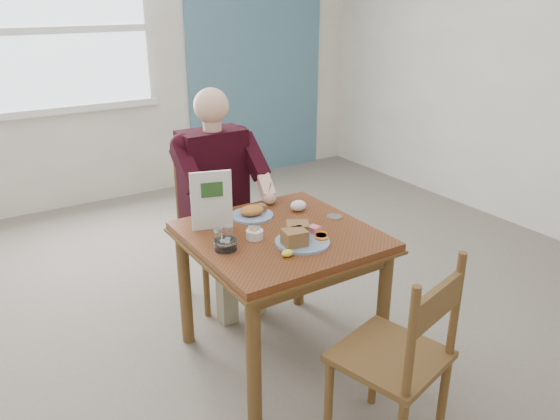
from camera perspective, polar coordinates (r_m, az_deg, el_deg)
floor at (r=3.20m, az=0.03°, el=-14.69°), size 6.00×6.00×0.00m
wall_back at (r=5.37m, az=-18.07°, el=15.45°), size 5.50×0.00×5.50m
accent_panel at (r=5.97m, az=-2.45°, el=16.98°), size 1.60×0.02×2.80m
lemon_wedge at (r=2.56m, az=0.80°, el=-4.53°), size 0.06×0.05×0.03m
napkin at (r=3.08m, az=1.92°, el=0.46°), size 0.11×0.10×0.06m
metal_dish at (r=3.01m, az=5.71°, el=-0.71°), size 0.09×0.09×0.01m
window at (r=5.24m, az=-22.61°, el=16.95°), size 1.72×0.04×1.42m
table at (r=2.86m, az=0.03°, el=-4.37°), size 0.92×0.92×0.75m
chair_far at (r=3.57m, az=-6.85°, el=-1.87°), size 0.42×0.42×0.95m
chair_near at (r=2.42m, az=12.42°, el=-14.89°), size 0.51×0.51×0.95m
diner at (r=3.37m, az=-6.44°, el=2.79°), size 0.53×0.56×1.39m
near_plate at (r=2.69m, az=2.09°, el=-2.82°), size 0.34×0.34×0.09m
far_plate at (r=3.01m, az=-2.89°, el=-0.25°), size 0.26×0.26×0.06m
caddy at (r=2.74m, az=-2.67°, el=-2.54°), size 0.11×0.11×0.06m
shakers at (r=2.68m, az=-5.91°, el=-2.69°), size 0.10×0.04×0.09m
creamer at (r=2.63m, az=-5.70°, el=-3.61°), size 0.12×0.12×0.05m
menu at (r=2.82m, az=-7.17°, el=1.03°), size 0.21×0.08×0.31m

